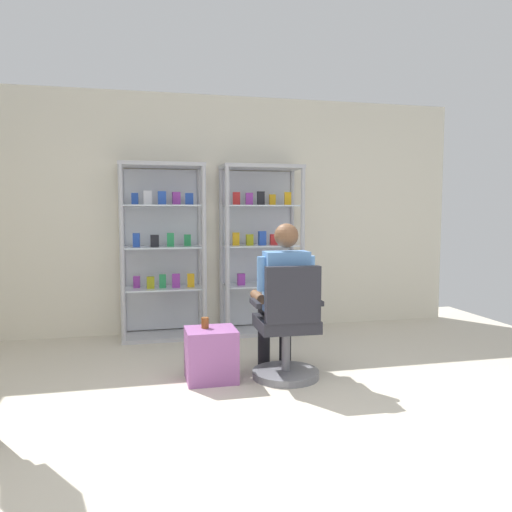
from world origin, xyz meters
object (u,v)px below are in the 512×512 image
at_px(display_cabinet_left, 163,250).
at_px(display_cabinet_right, 260,248).
at_px(seated_shopkeeper, 283,291).
at_px(office_chair, 288,333).
at_px(tea_glass, 205,323).
at_px(storage_crate, 211,355).

xyz_separation_m(display_cabinet_left, display_cabinet_right, (1.10, -0.00, 0.00)).
height_order(display_cabinet_left, seated_shopkeeper, display_cabinet_left).
bearing_deg(office_chair, tea_glass, 165.83).
relative_size(display_cabinet_left, seated_shopkeeper, 1.47).
distance_m(display_cabinet_left, storage_crate, 1.77).
xyz_separation_m(office_chair, storage_crate, (-0.62, 0.13, -0.18)).
height_order(display_cabinet_right, storage_crate, display_cabinet_right).
bearing_deg(display_cabinet_right, office_chair, -96.10).
bearing_deg(seated_shopkeeper, display_cabinet_right, 83.45).
distance_m(office_chair, tea_glass, 0.68).
height_order(display_cabinet_left, display_cabinet_right, same).
bearing_deg(display_cabinet_right, tea_glass, -118.62).
height_order(display_cabinet_right, tea_glass, display_cabinet_right).
distance_m(seated_shopkeeper, tea_glass, 0.70).
bearing_deg(office_chair, display_cabinet_right, 83.90).
height_order(office_chair, tea_glass, office_chair).
relative_size(display_cabinet_right, tea_glass, 21.33).
relative_size(display_cabinet_left, display_cabinet_right, 1.00).
bearing_deg(storage_crate, seated_shopkeeper, 3.25).
bearing_deg(tea_glass, office_chair, -14.17).
xyz_separation_m(display_cabinet_left, tea_glass, (0.26, -1.54, -0.49)).
bearing_deg(display_cabinet_right, storage_crate, -116.84).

